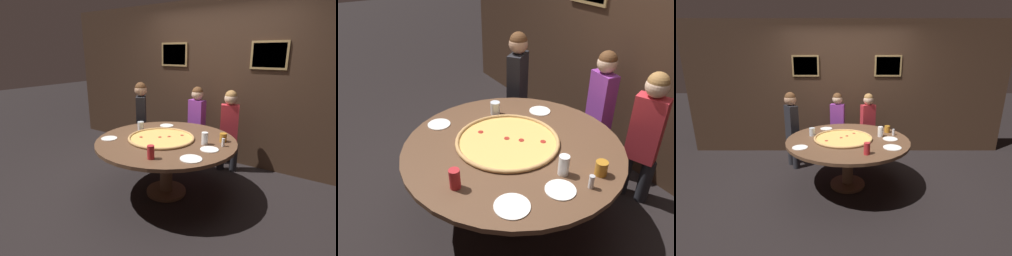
# 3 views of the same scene
# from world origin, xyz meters

# --- Properties ---
(ground_plane) EXTENTS (24.00, 24.00, 0.00)m
(ground_plane) POSITION_xyz_m (0.00, 0.00, 0.00)
(ground_plane) COLOR black
(back_wall) EXTENTS (6.40, 0.08, 2.60)m
(back_wall) POSITION_xyz_m (0.00, 1.47, 1.30)
(back_wall) COLOR #3D281C
(back_wall) RESTS_ON ground_plane
(dining_table) EXTENTS (1.75, 1.75, 0.74)m
(dining_table) POSITION_xyz_m (0.00, 0.00, 0.63)
(dining_table) COLOR brown
(dining_table) RESTS_ON ground_plane
(giant_pizza) EXTENTS (0.84, 0.84, 0.03)m
(giant_pizza) POSITION_xyz_m (-0.07, -0.01, 0.75)
(giant_pizza) COLOR #EAB75B
(giant_pizza) RESTS_ON dining_table
(drink_cup_centre_back) EXTENTS (0.07, 0.07, 0.14)m
(drink_cup_centre_back) POSITION_xyz_m (0.22, -0.60, 0.81)
(drink_cup_centre_back) COLOR #B22328
(drink_cup_centre_back) RESTS_ON dining_table
(drink_cup_near_left) EXTENTS (0.08, 0.08, 0.15)m
(drink_cup_near_left) POSITION_xyz_m (0.48, 0.10, 0.81)
(drink_cup_near_left) COLOR white
(drink_cup_near_left) RESTS_ON dining_table
(drink_cup_front_edge) EXTENTS (0.09, 0.09, 0.12)m
(drink_cup_front_edge) POSITION_xyz_m (-0.53, 0.15, 0.80)
(drink_cup_front_edge) COLOR silver
(drink_cup_front_edge) RESTS_ON dining_table
(drink_cup_near_right) EXTENTS (0.09, 0.09, 0.11)m
(drink_cup_near_right) POSITION_xyz_m (0.62, 0.32, 0.79)
(drink_cup_near_right) COLOR #BC7A23
(drink_cup_near_right) RESTS_ON dining_table
(white_plate_beside_cup) EXTENTS (0.23, 0.23, 0.01)m
(white_plate_beside_cup) POSITION_xyz_m (0.56, -0.37, 0.74)
(white_plate_beside_cup) COLOR white
(white_plate_beside_cup) RESTS_ON dining_table
(white_plate_far_back) EXTENTS (0.20, 0.20, 0.01)m
(white_plate_far_back) POSITION_xyz_m (-0.35, 0.53, 0.74)
(white_plate_far_back) COLOR white
(white_plate_far_back) RESTS_ON dining_table
(white_plate_left_side) EXTENTS (0.20, 0.20, 0.01)m
(white_plate_left_side) POSITION_xyz_m (-0.62, -0.37, 0.74)
(white_plate_left_side) COLOR white
(white_plate_left_side) RESTS_ON dining_table
(white_plate_near_front) EXTENTS (0.21, 0.21, 0.01)m
(white_plate_near_front) POSITION_xyz_m (0.61, -0.02, 0.74)
(white_plate_near_front) COLOR white
(white_plate_near_front) RESTS_ON dining_table
(condiment_shaker) EXTENTS (0.04, 0.04, 0.10)m
(condiment_shaker) POSITION_xyz_m (0.69, 0.16, 0.79)
(condiment_shaker) COLOR silver
(condiment_shaker) RESTS_ON dining_table
(diner_far_right) EXTENTS (0.29, 0.34, 1.33)m
(diner_far_right) POSITION_xyz_m (-0.96, 0.68, 0.76)
(diner_far_right) COLOR #232328
(diner_far_right) RESTS_ON ground_plane
(diner_far_left) EXTENTS (0.33, 0.19, 1.26)m
(diner_far_left) POSITION_xyz_m (-0.18, 1.16, 0.72)
(diner_far_left) COLOR #232328
(diner_far_left) RESTS_ON ground_plane
(diner_side_right) EXTENTS (0.33, 0.22, 1.26)m
(diner_side_right) POSITION_xyz_m (0.40, 1.10, 0.71)
(diner_side_right) COLOR #232328
(diner_side_right) RESTS_ON ground_plane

